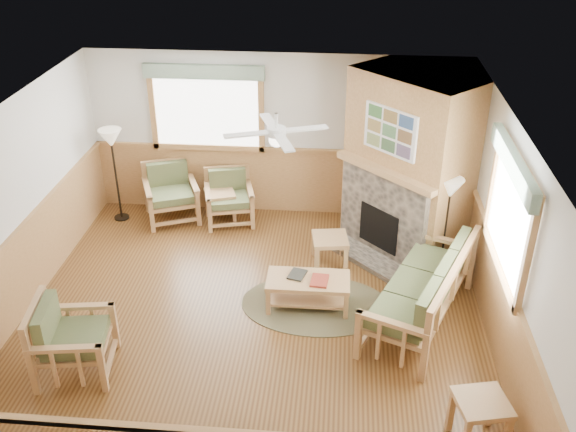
# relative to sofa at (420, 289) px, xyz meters

# --- Properties ---
(floor) EXTENTS (6.00, 6.00, 0.01)m
(floor) POSITION_rel_sofa_xyz_m (-2.13, -0.14, -0.50)
(floor) COLOR brown
(floor) RESTS_ON ground
(ceiling) EXTENTS (6.00, 6.00, 0.01)m
(ceiling) POSITION_rel_sofa_xyz_m (-2.13, -0.14, 2.21)
(ceiling) COLOR white
(ceiling) RESTS_ON floor
(wall_back) EXTENTS (6.00, 0.02, 2.70)m
(wall_back) POSITION_rel_sofa_xyz_m (-2.13, 2.86, 0.86)
(wall_back) COLOR silver
(wall_back) RESTS_ON floor
(wall_front) EXTENTS (6.00, 0.02, 2.70)m
(wall_front) POSITION_rel_sofa_xyz_m (-2.13, -3.14, 0.86)
(wall_front) COLOR silver
(wall_front) RESTS_ON floor
(wall_left) EXTENTS (0.02, 6.00, 2.70)m
(wall_left) POSITION_rel_sofa_xyz_m (-5.13, -0.14, 0.86)
(wall_left) COLOR silver
(wall_left) RESTS_ON floor
(wall_right) EXTENTS (0.02, 6.00, 2.70)m
(wall_right) POSITION_rel_sofa_xyz_m (0.87, -0.14, 0.86)
(wall_right) COLOR silver
(wall_right) RESTS_ON floor
(wainscot) EXTENTS (6.00, 6.00, 1.10)m
(wainscot) POSITION_rel_sofa_xyz_m (-2.13, -0.14, 0.06)
(wainscot) COLOR #A67644
(wainscot) RESTS_ON floor
(fireplace) EXTENTS (3.11, 3.11, 2.70)m
(fireplace) POSITION_rel_sofa_xyz_m (-0.08, 1.91, 0.86)
(fireplace) COLOR #A67644
(fireplace) RESTS_ON floor
(window_back) EXTENTS (1.90, 0.16, 1.50)m
(window_back) POSITION_rel_sofa_xyz_m (-3.23, 2.82, 2.04)
(window_back) COLOR white
(window_back) RESTS_ON wall_back
(window_right) EXTENTS (0.16, 1.90, 1.50)m
(window_right) POSITION_rel_sofa_xyz_m (0.83, -0.34, 2.04)
(window_right) COLOR white
(window_right) RESTS_ON wall_right
(ceiling_fan) EXTENTS (1.59, 1.59, 0.36)m
(ceiling_fan) POSITION_rel_sofa_xyz_m (-1.83, 0.16, 2.17)
(ceiling_fan) COLOR white
(ceiling_fan) RESTS_ON ceiling
(sofa) EXTENTS (2.32, 1.66, 0.99)m
(sofa) POSITION_rel_sofa_xyz_m (0.00, 0.00, 0.00)
(sofa) COLOR tan
(sofa) RESTS_ON floor
(armchair_back_left) EXTENTS (1.06, 1.06, 0.91)m
(armchair_back_left) POSITION_rel_sofa_xyz_m (-3.82, 2.41, -0.04)
(armchair_back_left) COLOR tan
(armchair_back_left) RESTS_ON floor
(armchair_back_right) EXTENTS (0.91, 0.91, 0.84)m
(armchair_back_right) POSITION_rel_sofa_xyz_m (-2.86, 2.41, -0.07)
(armchair_back_right) COLOR tan
(armchair_back_right) RESTS_ON floor
(armchair_left) EXTENTS (0.94, 0.94, 0.92)m
(armchair_left) POSITION_rel_sofa_xyz_m (-4.02, -1.28, -0.03)
(armchair_left) COLOR tan
(armchair_left) RESTS_ON floor
(coffee_table) EXTENTS (1.09, 0.55, 0.44)m
(coffee_table) POSITION_rel_sofa_xyz_m (-1.43, 0.18, -0.28)
(coffee_table) COLOR tan
(coffee_table) RESTS_ON floor
(end_table_chairs) EXTENTS (0.59, 0.58, 0.52)m
(end_table_chairs) POSITION_rel_sofa_xyz_m (-3.01, 2.41, -0.23)
(end_table_chairs) COLOR tan
(end_table_chairs) RESTS_ON floor
(end_table_sofa) EXTENTS (0.60, 0.58, 0.57)m
(end_table_sofa) POSITION_rel_sofa_xyz_m (0.42, -1.96, -0.21)
(end_table_sofa) COLOR tan
(end_table_sofa) RESTS_ON floor
(footstool) EXTENTS (0.57, 0.57, 0.44)m
(footstool) POSITION_rel_sofa_xyz_m (-1.17, 1.27, -0.28)
(footstool) COLOR tan
(footstool) RESTS_ON floor
(braided_rug) EXTENTS (2.07, 2.07, 0.01)m
(braided_rug) POSITION_rel_sofa_xyz_m (-1.32, 0.21, -0.49)
(braided_rug) COLOR brown
(braided_rug) RESTS_ON floor
(floor_lamp_left) EXTENTS (0.38, 0.38, 1.58)m
(floor_lamp_left) POSITION_rel_sofa_xyz_m (-4.68, 2.33, 0.30)
(floor_lamp_left) COLOR black
(floor_lamp_left) RESTS_ON floor
(floor_lamp_right) EXTENTS (0.40, 0.40, 1.51)m
(floor_lamp_right) POSITION_rel_sofa_xyz_m (0.42, 1.14, 0.26)
(floor_lamp_right) COLOR black
(floor_lamp_right) RESTS_ON floor
(book_red) EXTENTS (0.25, 0.32, 0.03)m
(book_red) POSITION_rel_sofa_xyz_m (-1.28, 0.13, -0.03)
(book_red) COLOR maroon
(book_red) RESTS_ON coffee_table
(book_dark) EXTENTS (0.27, 0.31, 0.03)m
(book_dark) POSITION_rel_sofa_xyz_m (-1.58, 0.25, -0.03)
(book_dark) COLOR #272721
(book_dark) RESTS_ON coffee_table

